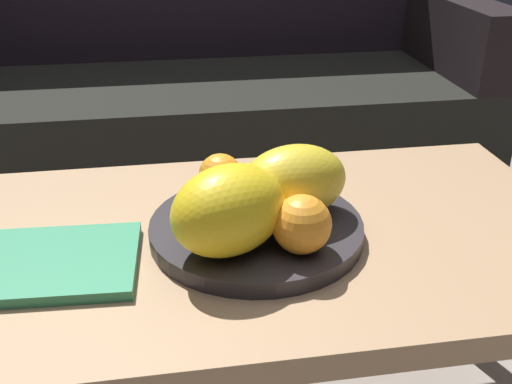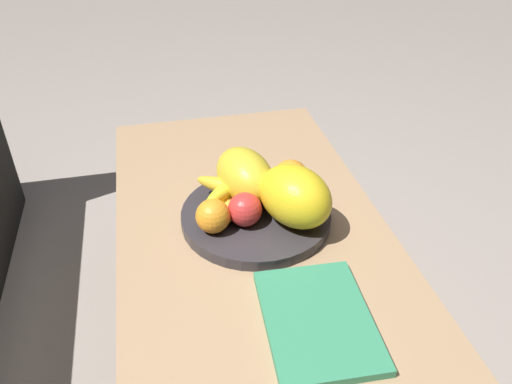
{
  "view_description": "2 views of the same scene",
  "coord_description": "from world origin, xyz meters",
  "views": [
    {
      "loc": [
        -0.13,
        -0.79,
        0.92
      ],
      "look_at": [
        -0.0,
        -0.01,
        0.52
      ],
      "focal_mm": 42.45,
      "sensor_mm": 36.0,
      "label": 1
    },
    {
      "loc": [
        -0.85,
        0.18,
        1.13
      ],
      "look_at": [
        -0.0,
        -0.01,
        0.52
      ],
      "focal_mm": 35.85,
      "sensor_mm": 36.0,
      "label": 2
    }
  ],
  "objects": [
    {
      "name": "banana_bunch",
      "position": [
        0.03,
        0.04,
        0.5
      ],
      "size": [
        0.16,
        0.14,
        0.06
      ],
      "color": "yellow",
      "rests_on": "fruit_bowl"
    },
    {
      "name": "magazine",
      "position": [
        -0.3,
        -0.05,
        0.45
      ],
      "size": [
        0.26,
        0.19,
        0.02
      ],
      "primitive_type": "cube",
      "rotation": [
        0.0,
        0.0,
        -0.05
      ],
      "color": "#368D62",
      "rests_on": "coffee_table"
    },
    {
      "name": "melon_smaller_beside",
      "position": [
        -0.05,
        -0.08,
        0.53
      ],
      "size": [
        0.21,
        0.19,
        0.12
      ],
      "primitive_type": "ellipsoid",
      "rotation": [
        0.0,
        0.0,
        0.5
      ],
      "color": "yellow",
      "rests_on": "fruit_bowl"
    },
    {
      "name": "orange_right",
      "position": [
        0.05,
        -0.1,
        0.51
      ],
      "size": [
        0.08,
        0.08,
        0.08
      ],
      "primitive_type": "sphere",
      "color": "orange",
      "rests_on": "fruit_bowl"
    },
    {
      "name": "fruit_bowl",
      "position": [
        -0.0,
        -0.01,
        0.46
      ],
      "size": [
        0.32,
        0.32,
        0.03
      ],
      "primitive_type": "cylinder",
      "color": "#312D31",
      "rests_on": "coffee_table"
    },
    {
      "name": "apple_front",
      "position": [
        -0.04,
        0.02,
        0.5
      ],
      "size": [
        0.07,
        0.07,
        0.07
      ],
      "primitive_type": "sphere",
      "color": "red",
      "rests_on": "fruit_bowl"
    },
    {
      "name": "orange_front",
      "position": [
        -0.04,
        0.09,
        0.5
      ],
      "size": [
        0.07,
        0.07,
        0.07
      ],
      "primitive_type": "sphere",
      "color": "orange",
      "rests_on": "fruit_bowl"
    },
    {
      "name": "coffee_table",
      "position": [
        0.0,
        0.0,
        0.39
      ],
      "size": [
        1.03,
        0.57,
        0.44
      ],
      "color": "tan",
      "rests_on": "ground_plane"
    },
    {
      "name": "melon_large_front",
      "position": [
        0.06,
        -0.0,
        0.52
      ],
      "size": [
        0.19,
        0.15,
        0.11
      ],
      "primitive_type": "ellipsoid",
      "rotation": [
        0.0,
        0.0,
        0.26
      ],
      "color": "yellow",
      "rests_on": "fruit_bowl"
    },
    {
      "name": "couch",
      "position": [
        0.02,
        1.09,
        0.3
      ],
      "size": [
        1.7,
        0.7,
        0.9
      ],
      "color": "black",
      "rests_on": "ground_plane"
    }
  ]
}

